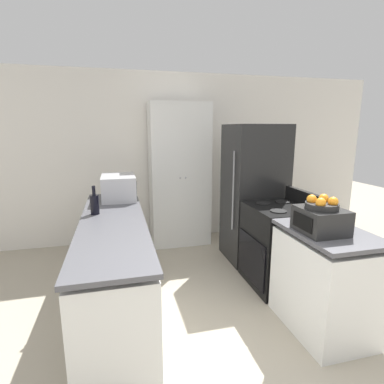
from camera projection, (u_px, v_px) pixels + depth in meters
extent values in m
cube|color=silver|center=(170.00, 158.00, 4.75)|extent=(7.00, 0.06, 2.60)
cube|color=silver|center=(115.00, 268.00, 2.94)|extent=(0.58, 2.35, 0.85)
cube|color=#4C4C51|center=(113.00, 221.00, 2.84)|extent=(0.60, 2.39, 0.04)
cube|color=silver|center=(323.00, 284.00, 2.63)|extent=(0.58, 0.83, 0.85)
cube|color=#4C4C51|center=(329.00, 233.00, 2.53)|extent=(0.60, 0.84, 0.04)
cube|color=silver|center=(179.00, 175.00, 4.54)|extent=(0.88, 0.49, 2.14)
sphere|color=#B2B2B7|center=(180.00, 178.00, 4.29)|extent=(0.03, 0.03, 0.03)
sphere|color=#B2B2B7|center=(186.00, 178.00, 4.31)|extent=(0.03, 0.03, 0.03)
cube|color=black|center=(278.00, 246.00, 3.39)|extent=(0.64, 0.73, 0.92)
cube|color=black|center=(251.00, 258.00, 3.34)|extent=(0.02, 0.64, 0.51)
cube|color=black|center=(304.00, 198.00, 3.35)|extent=(0.06, 0.69, 0.16)
cylinder|color=black|center=(279.00, 211.00, 3.10)|extent=(0.17, 0.17, 0.01)
cylinder|color=black|center=(263.00, 203.00, 3.43)|extent=(0.17, 0.17, 0.01)
cylinder|color=black|center=(300.00, 210.00, 3.16)|extent=(0.17, 0.17, 0.01)
cylinder|color=black|center=(283.00, 202.00, 3.49)|extent=(0.17, 0.17, 0.01)
cube|color=black|center=(254.00, 194.00, 4.01)|extent=(0.71, 0.68, 1.82)
cylinder|color=gray|center=(233.00, 191.00, 3.73)|extent=(0.02, 0.02, 1.00)
cube|color=#B2B2B7|center=(119.00, 187.00, 3.62)|extent=(0.39, 0.54, 0.29)
cube|color=black|center=(136.00, 187.00, 3.63)|extent=(0.01, 0.33, 0.21)
cylinder|color=black|center=(95.00, 205.00, 2.99)|extent=(0.09, 0.09, 0.20)
cylinder|color=black|center=(94.00, 191.00, 2.96)|extent=(0.03, 0.03, 0.10)
cube|color=black|center=(321.00, 220.00, 2.46)|extent=(0.34, 0.36, 0.21)
cube|color=black|center=(302.00, 222.00, 2.42)|extent=(0.01, 0.25, 0.12)
cylinder|color=black|center=(322.00, 206.00, 2.42)|extent=(0.26, 0.26, 0.05)
sphere|color=orange|center=(324.00, 199.00, 2.47)|extent=(0.08, 0.08, 0.08)
sphere|color=orange|center=(312.00, 199.00, 2.45)|extent=(0.08, 0.08, 0.08)
sphere|color=orange|center=(321.00, 203.00, 2.34)|extent=(0.08, 0.08, 0.08)
sphere|color=orange|center=(333.00, 202.00, 2.37)|extent=(0.08, 0.08, 0.08)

